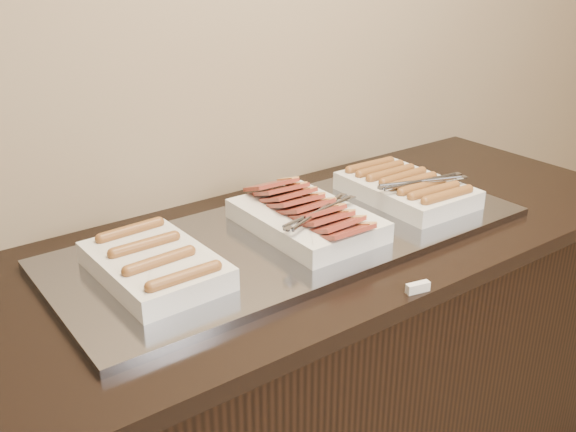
% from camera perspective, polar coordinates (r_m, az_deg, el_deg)
% --- Properties ---
extents(counter, '(2.06, 0.76, 0.90)m').
position_cam_1_polar(counter, '(1.84, 0.78, -14.72)').
color(counter, black).
rests_on(counter, ground).
extents(warming_tray, '(1.20, 0.50, 0.02)m').
position_cam_1_polar(warming_tray, '(1.60, 0.66, -1.78)').
color(warming_tray, gray).
rests_on(warming_tray, counter).
extents(dish_left, '(0.23, 0.33, 0.07)m').
position_cam_1_polar(dish_left, '(1.41, -11.77, -4.21)').
color(dish_left, silver).
rests_on(dish_left, warming_tray).
extents(dish_center, '(0.27, 0.39, 0.09)m').
position_cam_1_polar(dish_center, '(1.59, 1.67, -0.11)').
color(dish_center, silver).
rests_on(dish_center, warming_tray).
extents(dish_right, '(0.27, 0.36, 0.08)m').
position_cam_1_polar(dish_right, '(1.82, 10.54, 2.49)').
color(dish_right, silver).
rests_on(dish_right, warming_tray).
extents(label_holder, '(0.06, 0.03, 0.02)m').
position_cam_1_polar(label_holder, '(1.39, 11.47, -6.24)').
color(label_holder, silver).
rests_on(label_holder, counter).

